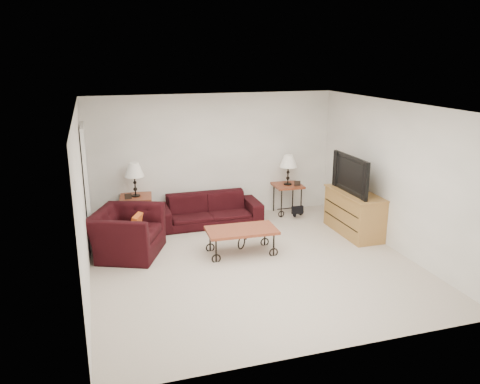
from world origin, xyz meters
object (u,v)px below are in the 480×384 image
object	(u,v)px
lamp_right	(288,170)
coffee_table	(242,241)
lamp_left	(135,180)
tv_stand	(354,213)
television	(356,174)
side_table_right	(287,199)
sofa	(209,210)
side_table_left	(137,212)
backpack	(295,206)
armchair	(127,233)

from	to	relation	value
lamp_right	coffee_table	bearing A→B (deg)	-131.47
lamp_left	tv_stand	bearing A→B (deg)	-20.81
tv_stand	coffee_table	bearing A→B (deg)	-172.60
television	tv_stand	bearing A→B (deg)	90.00
lamp_right	television	xyz separation A→B (m)	(0.71, -1.46, 0.20)
lamp_left	television	world-z (taller)	television
side_table_right	sofa	bearing A→B (deg)	-174.07
side_table_left	lamp_left	bearing A→B (deg)	0.00
tv_stand	backpack	bearing A→B (deg)	120.01
side_table_right	armchair	size ratio (longest dim) A/B	0.54
lamp_left	tv_stand	xyz separation A→B (m)	(3.83, -1.46, -0.56)
sofa	side_table_left	xyz separation A→B (m)	(-1.37, 0.18, 0.02)
sofa	backpack	distance (m)	1.79
side_table_left	side_table_right	size ratio (longest dim) A/B	1.03
tv_stand	side_table_right	bearing A→B (deg)	116.65
side_table_right	backpack	distance (m)	0.30
lamp_right	armchair	bearing A→B (deg)	-160.07
coffee_table	tv_stand	xyz separation A→B (m)	(2.28, 0.30, 0.18)
sofa	lamp_right	bearing A→B (deg)	5.93
lamp_right	tv_stand	distance (m)	1.72
backpack	television	bearing A→B (deg)	-36.83
coffee_table	backpack	size ratio (longest dim) A/B	2.44
sofa	lamp_left	size ratio (longest dim) A/B	3.17
side_table_left	backpack	bearing A→B (deg)	-5.15
sofa	side_table_left	size ratio (longest dim) A/B	3.17
side_table_right	backpack	world-z (taller)	side_table_right
side_table_left	coffee_table	xyz separation A→B (m)	(1.55, -1.75, -0.10)
sofa	side_table_right	bearing A→B (deg)	5.93
lamp_left	television	bearing A→B (deg)	-20.91
lamp_left	television	size ratio (longest dim) A/B	0.54
sofa	side_table_right	xyz separation A→B (m)	(1.73, 0.18, 0.02)
tv_stand	backpack	xyz separation A→B (m)	(-0.68, 1.17, -0.16)
sofa	side_table_left	bearing A→B (deg)	172.51
lamp_right	armchair	world-z (taller)	lamp_right
armchair	backpack	size ratio (longest dim) A/B	2.46
coffee_table	tv_stand	distance (m)	2.31
side_table_right	television	bearing A→B (deg)	-63.98
lamp_left	side_table_left	bearing A→B (deg)	0.00
lamp_left	lamp_right	xyz separation A→B (m)	(3.10, 0.00, -0.02)
side_table_right	backpack	bearing A→B (deg)	-79.24
lamp_right	tv_stand	size ratio (longest dim) A/B	0.47
lamp_left	tv_stand	distance (m)	4.14
side_table_right	lamp_right	size ratio (longest dim) A/B	1.00
side_table_left	backpack	distance (m)	3.17
lamp_left	backpack	world-z (taller)	lamp_left
side_table_right	television	size ratio (longest dim) A/B	0.53
sofa	armchair	world-z (taller)	armchair
coffee_table	backpack	distance (m)	2.18
coffee_table	backpack	world-z (taller)	backpack
side_table_right	tv_stand	distance (m)	1.63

